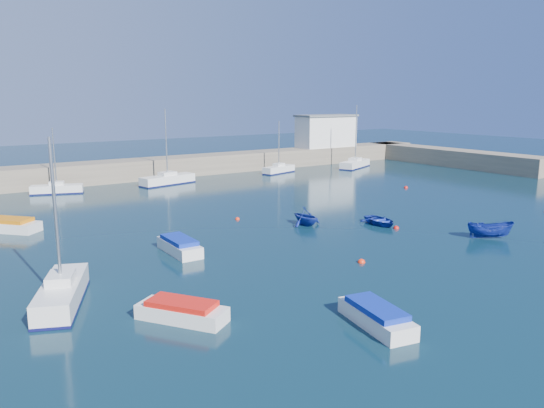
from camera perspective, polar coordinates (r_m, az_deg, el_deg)
ground at (r=36.23m, az=16.10°, el=-6.18°), size 220.00×220.00×0.00m
back_wall at (r=73.54m, az=-12.49°, el=3.80°), size 96.00×4.50×2.60m
right_arm at (r=89.50m, az=18.56°, el=4.79°), size 4.50×32.00×2.60m
harbor_office at (r=88.69m, az=5.84°, el=7.73°), size 10.00×4.00×5.00m
sailboat_1 at (r=30.16m, az=-21.67°, el=-8.80°), size 4.23×6.78×8.75m
sailboat_5 at (r=64.56m, az=-22.12°, el=1.53°), size 5.76×3.33×7.38m
sailboat_6 at (r=67.45m, az=-11.16°, el=2.62°), size 7.39×3.51×9.33m
sailboat_7 at (r=76.26m, az=0.74°, el=3.77°), size 5.77×3.04×7.39m
sailboat_8 at (r=83.13m, az=8.92°, el=4.30°), size 7.51×4.94×9.52m
motorboat_0 at (r=26.62m, az=-9.67°, el=-11.29°), size 3.81×4.57×1.00m
motorboat_1 at (r=37.56m, az=-9.92°, el=-4.45°), size 1.64×4.51×1.10m
motorboat_2 at (r=48.06m, az=-26.63°, el=-2.03°), size 4.96×5.17×1.09m
motorboat_3 at (r=26.12m, az=11.15°, el=-11.75°), size 2.38×4.69×1.05m
dinghy_center at (r=46.08m, az=11.55°, el=-1.76°), size 2.99×3.84×0.73m
dinghy_left at (r=44.95m, az=3.66°, el=-1.32°), size 2.79×3.17×1.57m
dinghy_right at (r=44.03m, az=22.42°, el=-2.60°), size 3.52×3.20×1.34m
buoy_0 at (r=35.54m, az=9.59°, el=-6.23°), size 0.51×0.51×0.51m
buoy_1 at (r=45.12m, az=13.21°, el=-2.58°), size 0.48×0.48×0.48m
buoy_3 at (r=47.26m, az=-3.74°, el=-1.67°), size 0.41×0.41×0.41m
buoy_4 at (r=65.58m, az=14.20°, el=1.68°), size 0.49×0.49×0.49m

